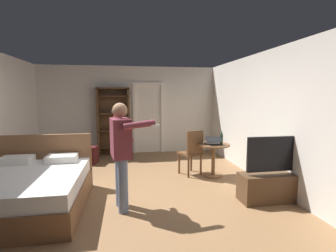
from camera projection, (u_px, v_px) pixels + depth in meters
ground_plane at (134, 197)px, 4.27m from camera, size 7.38×7.38×0.00m
wall_back at (130, 110)px, 7.46m from camera, size 5.38×0.12×2.59m
wall_right at (277, 119)px, 4.55m from camera, size 0.12×6.95×2.59m
doorway_frame at (148, 113)px, 7.48m from camera, size 0.93×0.08×2.13m
bed at (28, 189)px, 3.79m from camera, size 1.66×1.91×1.02m
bookshelf at (114, 119)px, 7.19m from camera, size 0.92×0.32×1.96m
tv_flatscreen at (273, 182)px, 4.09m from camera, size 1.12×0.40×1.08m
side_table at (213, 154)px, 5.32m from camera, size 0.68×0.68×0.70m
laptop at (213, 142)px, 5.24m from camera, size 0.34×0.35×0.17m
bottle_on_table at (221, 139)px, 5.22m from camera, size 0.06×0.06×0.28m
wooden_chair at (192, 151)px, 5.37m from camera, size 0.55×0.55×0.99m
person_blue_shirt at (121, 148)px, 3.71m from camera, size 0.72×0.63×1.62m
suitcase_dark at (85, 155)px, 6.35m from camera, size 0.67×0.47×0.44m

